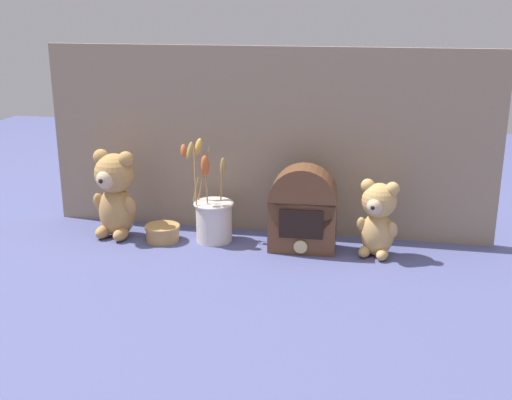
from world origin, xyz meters
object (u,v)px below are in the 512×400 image
teddy_bear_large (115,192)px  teddy_bear_medium (378,217)px  decorative_tin_tall (163,233)px  flower_vase (213,216)px  vintage_radio (303,210)px

teddy_bear_large → teddy_bear_medium: 0.80m
teddy_bear_large → teddy_bear_medium: bearing=-0.1°
decorative_tin_tall → flower_vase: bearing=12.3°
teddy_bear_medium → vintage_radio: 0.22m
vintage_radio → teddy_bear_large: bearing=-179.5°
decorative_tin_tall → vintage_radio: bearing=2.0°
flower_vase → decorative_tin_tall: bearing=-167.7°
flower_vase → vintage_radio: 0.28m
teddy_bear_medium → flower_vase: flower_vase is taller
decorative_tin_tall → teddy_bear_medium: bearing=0.7°
flower_vase → vintage_radio: flower_vase is taller
teddy_bear_large → flower_vase: bearing=4.3°
vintage_radio → decorative_tin_tall: 0.44m
teddy_bear_large → vintage_radio: teddy_bear_large is taller
teddy_bear_medium → flower_vase: 0.50m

